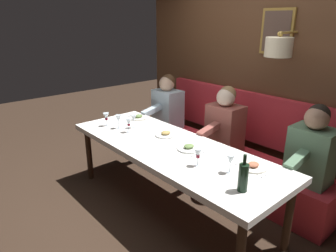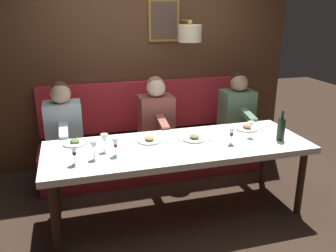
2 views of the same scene
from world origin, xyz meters
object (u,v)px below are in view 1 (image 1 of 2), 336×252
Objects in this scene: diner_near at (225,121)px; wine_glass_0 at (118,119)px; wine_glass_4 at (129,122)px; wine_glass_1 at (198,154)px; wine_bottle at (243,177)px; diner_middle at (167,104)px; wine_glass_2 at (106,117)px; dining_table at (170,151)px; wine_glass_3 at (230,160)px; wine_glass_5 at (134,118)px; diner_nearest at (312,147)px.

wine_glass_0 is at bearing 141.03° from diner_near.
wine_glass_1 is at bearing -91.11° from wine_glass_4.
wine_glass_4 is at bearing 87.57° from wine_bottle.
wine_glass_0 is at bearing 88.42° from wine_bottle.
wine_bottle reaches higher than wine_glass_4.
diner_middle is 4.82× the size of wine_glass_2.
diner_middle is 4.82× the size of wine_glass_0.
dining_table is 0.65m from wine_glass_4.
diner_middle is 2.64× the size of wine_bottle.
wine_glass_4 is at bearing -84.29° from wine_glass_0.
diner_middle is at bearing 57.48° from wine_glass_1.
wine_glass_3 and wine_glass_4 have the same top height.
dining_table is 3.21× the size of diner_near.
wine_glass_5 is (-0.85, 0.69, 0.04)m from diner_near.
diner_middle reaches higher than wine_glass_3.
wine_glass_2 is at bearing 90.44° from wine_bottle.
diner_near is 2.64× the size of wine_bottle.
wine_glass_2 is at bearing 111.32° from wine_glass_0.
wine_glass_1 is 1.00× the size of wine_glass_4.
diner_near is at bearing 44.14° from wine_bottle.
diner_near is 4.82× the size of wine_glass_0.
wine_glass_5 is (-0.85, -0.37, 0.04)m from diner_middle.
wine_glass_4 is 0.15m from wine_glass_5.
wine_glass_2 is 0.37m from wine_glass_4.
wine_bottle is (-1.04, 0.05, 0.04)m from diner_nearest.
diner_nearest is at bearing -50.18° from dining_table.
wine_bottle is (-0.05, -1.81, -0.00)m from wine_glass_0.
wine_glass_2 is (-1.06, -0.09, 0.04)m from diner_middle.
wine_glass_0 is (-0.99, 0.80, 0.04)m from diner_near.
wine_glass_0 is at bearing -165.49° from diner_middle.
diner_middle is at bearing 14.51° from wine_glass_0.
wine_bottle is (-0.16, -1.01, 0.18)m from dining_table.
dining_table is 0.72m from wine_glass_5.
dining_table is at bearing 89.95° from wine_glass_3.
wine_glass_0 and wine_glass_4 have the same top height.
wine_glass_0 is 0.18m from wine_glass_5.
wine_glass_2 is (-0.06, 1.47, 0.00)m from wine_glass_1.
diner_nearest is at bearing -61.94° from wine_glass_0.
wine_glass_1 is at bearing -122.52° from diner_middle.
dining_table is at bearing -179.93° from diner_near.
wine_glass_3 is at bearing -86.00° from wine_glass_0.
wine_glass_4 reaches higher than dining_table.
dining_table is 3.21× the size of diner_middle.
diner_near is at bearing 26.73° from wine_glass_1.
diner_middle reaches higher than wine_bottle.
dining_table is 0.83m from wine_glass_0.
wine_glass_3 is at bearing 56.71° from wine_bottle.
diner_middle is at bearing 64.23° from wine_glass_3.
wine_bottle is at bearing -116.72° from diner_middle.
wine_bottle reaches higher than wine_glass_2.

